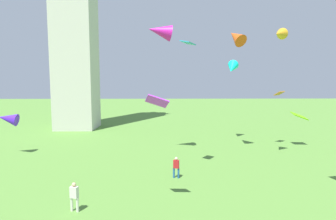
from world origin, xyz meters
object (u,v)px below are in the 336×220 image
object	(u,v)px
kite_flying_4	(160,31)
person_0	(176,166)
person_1	(74,195)
kite_flying_3	(279,93)
kite_flying_1	(8,119)
kite_flying_6	(232,68)
kite_flying_0	(299,116)
kite_flying_7	(236,37)
kite_flying_10	(188,43)
kite_flying_8	(279,34)
kite_flying_2	(157,101)

from	to	relation	value
kite_flying_4	person_0	bearing A→B (deg)	2.73
person_1	kite_flying_3	bearing A→B (deg)	57.59
kite_flying_1	kite_flying_3	bearing A→B (deg)	90.02
person_1	kite_flying_4	bearing A→B (deg)	84.84
kite_flying_1	kite_flying_6	size ratio (longest dim) A/B	0.82
person_1	kite_flying_4	xyz separation A→B (m)	(4.81, 11.72, 11.33)
kite_flying_0	kite_flying_4	size ratio (longest dim) A/B	0.64
kite_flying_0	kite_flying_7	world-z (taller)	kite_flying_7
person_0	kite_flying_7	distance (m)	15.03
person_1	kite_flying_0	size ratio (longest dim) A/B	1.01
person_1	kite_flying_1	distance (m)	16.64
kite_flying_1	kite_flying_10	size ratio (longest dim) A/B	1.40
kite_flying_8	kite_flying_6	bearing A→B (deg)	145.60
kite_flying_3	kite_flying_10	size ratio (longest dim) A/B	0.94
kite_flying_8	kite_flying_4	bearing A→B (deg)	-148.36
kite_flying_6	kite_flying_3	bearing A→B (deg)	-2.66
kite_flying_3	kite_flying_7	world-z (taller)	kite_flying_7
person_0	kite_flying_6	xyz separation A→B (m)	(7.50, 12.98, 8.20)
kite_flying_10	kite_flying_3	bearing A→B (deg)	162.50
kite_flying_1	kite_flying_0	bearing A→B (deg)	89.13
kite_flying_3	kite_flying_4	bearing A→B (deg)	-21.07
kite_flying_1	kite_flying_4	xyz separation A→B (m)	(15.45, -0.78, 8.57)
kite_flying_1	kite_flying_2	xyz separation A→B (m)	(15.39, -12.23, 2.60)
kite_flying_2	kite_flying_8	distance (m)	15.17
kite_flying_1	kite_flying_4	distance (m)	17.69
kite_flying_0	kite_flying_10	bearing A→B (deg)	-151.60
kite_flying_0	kite_flying_4	bearing A→B (deg)	-170.98
kite_flying_2	kite_flying_7	bearing A→B (deg)	52.69
kite_flying_3	kite_flying_8	distance (m)	8.85
person_0	kite_flying_4	bearing A→B (deg)	-63.75
kite_flying_0	kite_flying_6	distance (m)	9.54
person_1	kite_flying_6	xyz separation A→B (m)	(13.61, 18.33, 8.17)
kite_flying_0	kite_flying_6	world-z (taller)	kite_flying_6
person_1	kite_flying_3	world-z (taller)	kite_flying_3
kite_flying_7	kite_flying_2	bearing A→B (deg)	34.01
kite_flying_3	kite_flying_7	size ratio (longest dim) A/B	0.53
kite_flying_1	kite_flying_6	bearing A→B (deg)	97.21
kite_flying_2	kite_flying_10	distance (m)	8.00
kite_flying_2	kite_flying_3	bearing A→B (deg)	42.50
kite_flying_0	kite_flying_7	distance (m)	12.03
kite_flying_0	kite_flying_2	bearing A→B (deg)	-140.77
person_0	kite_flying_10	xyz separation A→B (m)	(0.97, 1.36, 9.56)
person_1	kite_flying_8	world-z (taller)	kite_flying_8
kite_flying_4	kite_flying_7	bearing A→B (deg)	91.54
person_1	kite_flying_2	world-z (taller)	kite_flying_2
kite_flying_0	kite_flying_8	bearing A→B (deg)	-135.63
kite_flying_7	kite_flying_10	bearing A→B (deg)	24.78
kite_flying_7	person_1	bearing A→B (deg)	21.59
person_0	kite_flying_2	size ratio (longest dim) A/B	1.16
person_0	kite_flying_8	bearing A→B (deg)	-141.43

